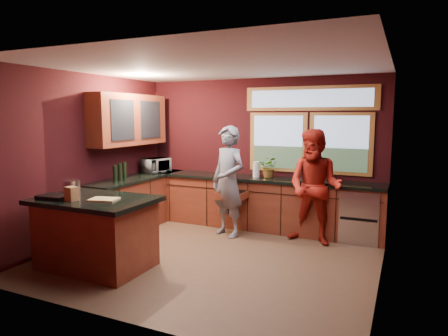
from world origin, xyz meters
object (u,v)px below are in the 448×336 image
Objects in this scene: island at (96,232)px; cutting_board at (104,199)px; person_grey at (228,181)px; person_red at (315,187)px; stock_pot at (72,186)px.

cutting_board is (0.20, -0.05, 0.48)m from island.
person_grey is 1.02× the size of person_red.
stock_pot is at bearing -107.63° from person_grey.
person_red is 7.58× the size of stock_pot.
person_red is at bearing 34.84° from stock_pot.
cutting_board is (-2.23, -2.28, 0.05)m from person_red.
person_grey is at bearing -162.30° from person_red.
cutting_board is 1.46× the size of stock_pot.
cutting_board is at bearing -89.35° from person_grey.
island is 3.33m from person_red.
island is at bearing -94.50° from person_grey.
stock_pot reaches higher than island.
cutting_board is at bearing -14.04° from island.
person_red is at bearing 29.88° from person_grey.
cutting_board is at bearing -124.42° from person_red.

